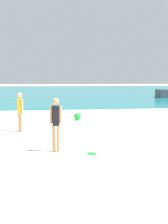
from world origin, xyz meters
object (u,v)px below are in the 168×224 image
object	(u,v)px
person_standing	(56,121)
person_distant	(20,110)
beach_ball	(77,117)
frisbee	(92,154)

from	to	relation	value
person_standing	person_distant	xyz separation A→B (m)	(-1.37, 3.26, -0.00)
person_distant	person_standing	bearing A→B (deg)	-20.75
person_standing	beach_ball	xyz separation A→B (m)	(1.29, 5.96, -0.72)
person_standing	person_distant	bearing A→B (deg)	128.78
person_standing	frisbee	bearing A→B (deg)	-5.26
person_distant	frisbee	bearing A→B (deg)	-10.44
frisbee	person_distant	bearing A→B (deg)	123.10
person_standing	frisbee	xyz separation A→B (m)	(1.01, -0.39, -0.90)
person_standing	person_distant	distance (m)	3.54
person_standing	beach_ball	size ratio (longest dim) A/B	4.19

